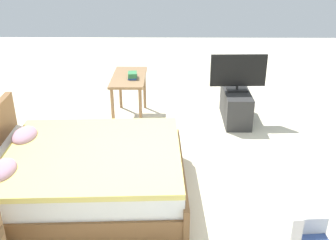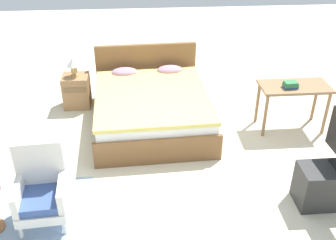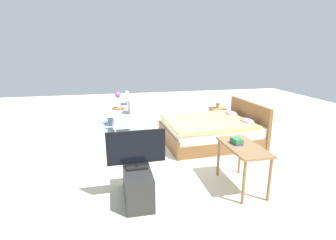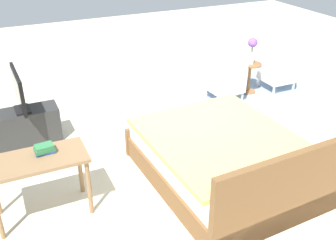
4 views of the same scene
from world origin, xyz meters
name	(u,v)px [view 1 (image 1 of 4)]	position (x,y,z in m)	size (l,w,h in m)	color
ground_plane	(176,190)	(0.00, 0.00, 0.00)	(16.00, 16.00, 0.00)	beige
bed	(83,173)	(-0.12, 1.06, 0.30)	(1.86, 2.26, 0.96)	brown
tv_stand	(236,105)	(2.01, -0.98, 0.25)	(0.96, 0.40, 0.51)	#2D2D2D
tv_flatscreen	(238,72)	(2.01, -0.98, 0.81)	(0.21, 0.87, 0.59)	black
vanity_desk	(129,83)	(2.03, 0.74, 0.63)	(1.04, 0.52, 0.73)	#8E6B47
book_stack	(132,75)	(1.93, 0.67, 0.78)	(0.22, 0.16, 0.09)	#284C8E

